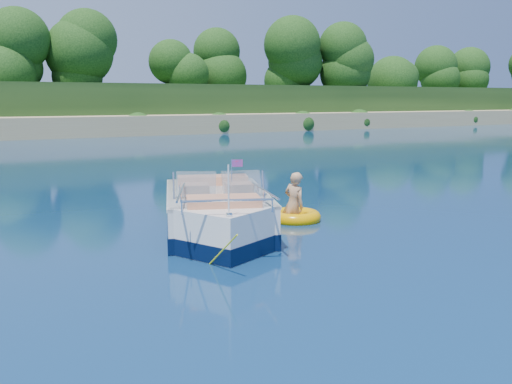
# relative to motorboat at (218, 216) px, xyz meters

# --- Properties ---
(ground) EXTENTS (160.00, 160.00, 0.00)m
(ground) POSITION_rel_motorboat_xyz_m (0.37, -3.02, -0.38)
(ground) COLOR #092141
(ground) RESTS_ON ground
(treeline) EXTENTS (150.00, 7.12, 8.19)m
(treeline) POSITION_rel_motorboat_xyz_m (0.41, 37.99, 5.17)
(treeline) COLOR black
(treeline) RESTS_ON ground
(motorboat) EXTENTS (3.32, 5.58, 1.94)m
(motorboat) POSITION_rel_motorboat_xyz_m (0.00, 0.00, 0.00)
(motorboat) COLOR white
(motorboat) RESTS_ON ground
(tow_tube) EXTENTS (1.29, 1.29, 0.32)m
(tow_tube) POSITION_rel_motorboat_xyz_m (2.14, 0.37, -0.29)
(tow_tube) COLOR #F6A500
(tow_tube) RESTS_ON ground
(boy) EXTENTS (0.61, 0.90, 1.63)m
(boy) POSITION_rel_motorboat_xyz_m (2.03, 0.30, -0.38)
(boy) COLOR tan
(boy) RESTS_ON ground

